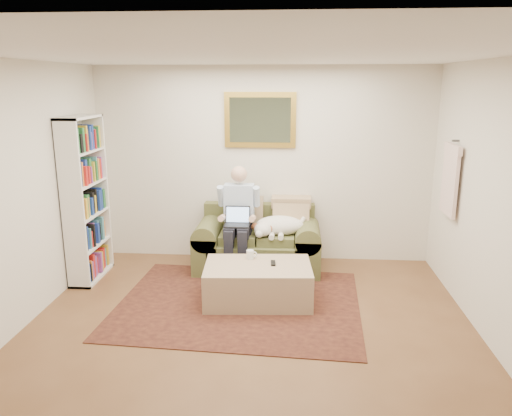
# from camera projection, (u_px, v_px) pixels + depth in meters

# --- Properties ---
(room_shell) EXTENTS (4.51, 5.00, 2.61)m
(room_shell) POSITION_uv_depth(u_px,v_px,m) (248.00, 203.00, 4.62)
(room_shell) COLOR brown
(room_shell) RESTS_ON ground
(rug) EXTENTS (2.74, 2.25, 0.01)m
(rug) POSITION_uv_depth(u_px,v_px,m) (239.00, 303.00, 5.52)
(rug) COLOR black
(rug) RESTS_ON room_shell
(sofa) EXTENTS (1.61, 0.82, 0.97)m
(sofa) POSITION_uv_depth(u_px,v_px,m) (258.00, 248.00, 6.52)
(sofa) COLOR #4F552D
(sofa) RESTS_ON room_shell
(seated_man) EXTENTS (0.53, 0.76, 1.35)m
(seated_man) POSITION_uv_depth(u_px,v_px,m) (238.00, 221.00, 6.29)
(seated_man) COLOR #8CABD8
(seated_man) RESTS_ON sofa
(laptop) EXTENTS (0.31, 0.25, 0.23)m
(laptop) POSITION_uv_depth(u_px,v_px,m) (237.00, 220.00, 6.23)
(laptop) COLOR black
(laptop) RESTS_ON seated_man
(sleeping_dog) EXTENTS (0.66, 0.42, 0.25)m
(sleeping_dog) POSITION_uv_depth(u_px,v_px,m) (280.00, 225.00, 6.33)
(sleeping_dog) COLOR white
(sleeping_dog) RESTS_ON sofa
(ottoman) EXTENTS (1.22, 0.82, 0.42)m
(ottoman) POSITION_uv_depth(u_px,v_px,m) (258.00, 283.00, 5.54)
(ottoman) COLOR tan
(ottoman) RESTS_ON room_shell
(coffee_mug) EXTENTS (0.08, 0.08, 0.10)m
(coffee_mug) POSITION_uv_depth(u_px,v_px,m) (250.00, 254.00, 5.68)
(coffee_mug) COLOR white
(coffee_mug) RESTS_ON ottoman
(tv_remote) EXTENTS (0.06, 0.15, 0.02)m
(tv_remote) POSITION_uv_depth(u_px,v_px,m) (273.00, 263.00, 5.53)
(tv_remote) COLOR black
(tv_remote) RESTS_ON ottoman
(bookshelf) EXTENTS (0.28, 0.80, 2.00)m
(bookshelf) POSITION_uv_depth(u_px,v_px,m) (85.00, 199.00, 6.05)
(bookshelf) COLOR white
(bookshelf) RESTS_ON room_shell
(wall_mirror) EXTENTS (0.94, 0.04, 0.72)m
(wall_mirror) POSITION_uv_depth(u_px,v_px,m) (260.00, 120.00, 6.52)
(wall_mirror) COLOR gold
(wall_mirror) RESTS_ON room_shell
(hanging_shirt) EXTENTS (0.06, 0.52, 0.90)m
(hanging_shirt) POSITION_uv_depth(u_px,v_px,m) (450.00, 176.00, 5.65)
(hanging_shirt) COLOR #FDDFD1
(hanging_shirt) RESTS_ON room_shell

